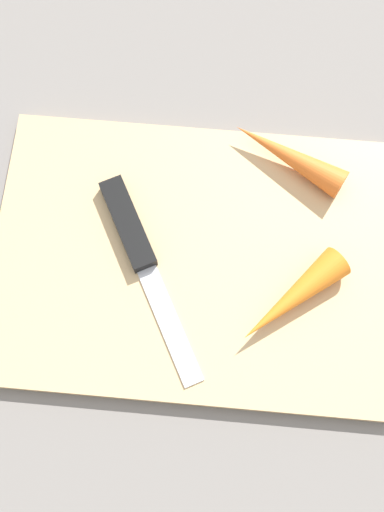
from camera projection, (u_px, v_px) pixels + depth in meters
ground_plane at (192, 260)px, 0.58m from camera, size 1.40×1.40×0.00m
cutting_board at (192, 258)px, 0.57m from camera, size 0.36×0.26×0.01m
knife at (133, 237)px, 0.57m from camera, size 0.11×0.19×0.01m
carrot_short at (292, 299)px, 0.54m from camera, size 0.10×0.10×0.03m
carrot_long at (288, 156)px, 0.58m from camera, size 0.11×0.08×0.03m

